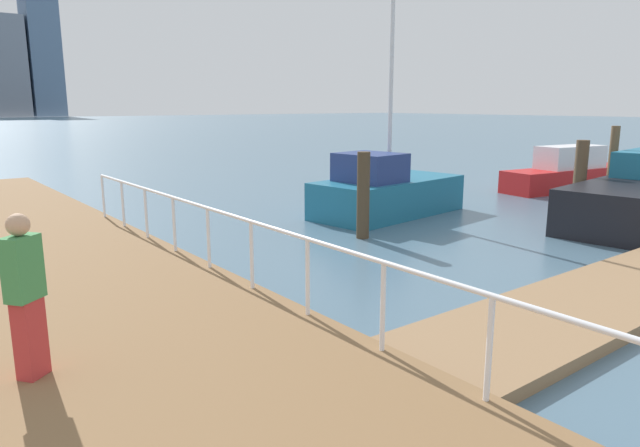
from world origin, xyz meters
name	(u,v)px	position (x,y,z in m)	size (l,w,h in m)	color
ground_plane	(219,218)	(0.00, 20.00, 0.00)	(300.00, 300.00, 0.00)	slate
floating_dock	(634,286)	(2.65, 9.74, 0.09)	(12.30, 2.00, 0.18)	#93704C
boardwalk_railing	(564,345)	(-3.15, 7.85, 1.22)	(0.06, 24.53, 1.08)	white
dock_piling_1	(612,170)	(9.58, 13.58, 1.29)	(0.25, 0.25, 2.58)	brown
dock_piling_3	(580,179)	(8.17, 13.77, 1.10)	(0.35, 0.35, 2.21)	brown
dock_piling_4	(363,196)	(1.59, 15.62, 1.04)	(0.31, 0.31, 2.09)	#473826
moored_boat_0	(579,173)	(13.75, 16.74, 0.60)	(7.59, 2.51, 1.67)	red
moored_boat_2	(386,191)	(4.08, 17.41, 0.71)	(4.99, 2.73, 9.05)	#1E6B8C
pedestrian_0	(25,294)	(-6.47, 11.76, 1.30)	(0.42, 0.39, 1.73)	#BF3333
skyline_tower_3	(43,58)	(30.40, 176.18, 15.30)	(8.02, 7.80, 30.61)	slate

